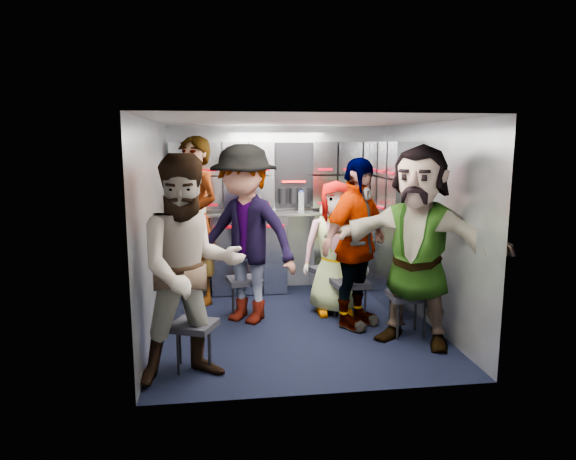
{
  "coord_description": "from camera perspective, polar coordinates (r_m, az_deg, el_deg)",
  "views": [
    {
      "loc": [
        -0.77,
        -5.07,
        1.89
      ],
      "look_at": [
        -0.03,
        0.35,
        0.96
      ],
      "focal_mm": 32.0,
      "sensor_mm": 36.0,
      "label": 1
    }
  ],
  "objects": [
    {
      "name": "bottle_left",
      "position": [
        6.36,
        -4.41,
        3.12
      ],
      "size": [
        0.06,
        0.06,
        0.27
      ],
      "primitive_type": "cylinder",
      "color": "white",
      "rests_on": "counter"
    },
    {
      "name": "attendant_standing",
      "position": [
        6.1,
        -10.27,
        0.99
      ],
      "size": [
        0.82,
        0.85,
        1.97
      ],
      "primitive_type": "imported",
      "rotation": [
        0.0,
        0.0,
        -0.87
      ],
      "color": "black",
      "rests_on": "ground"
    },
    {
      "name": "attendant_arc_c",
      "position": [
        5.69,
        5.28,
        -2.0
      ],
      "size": [
        0.76,
        0.53,
        1.48
      ],
      "primitive_type": "imported",
      "rotation": [
        0.0,
        0.0,
        -0.08
      ],
      "color": "black",
      "rests_on": "ground"
    },
    {
      "name": "cart_bank_left",
      "position": [
        5.82,
        -11.67,
        -4.39
      ],
      "size": [
        0.38,
        0.76,
        0.99
      ],
      "primitive_type": "cube",
      "color": "#90959E",
      "rests_on": "ground"
    },
    {
      "name": "bottle_mid",
      "position": [
        6.38,
        -3.11,
        2.95
      ],
      "size": [
        0.06,
        0.06,
        0.22
      ],
      "primitive_type": "cylinder",
      "color": "white",
      "rests_on": "counter"
    },
    {
      "name": "wall_left",
      "position": [
        5.18,
        -14.6,
        0.04
      ],
      "size": [
        0.04,
        3.0,
        2.1
      ],
      "primitive_type": "cube",
      "color": "gray",
      "rests_on": "ground"
    },
    {
      "name": "attendant_arc_b",
      "position": [
        5.39,
        -4.81,
        -0.51
      ],
      "size": [
        1.39,
        1.27,
        1.88
      ],
      "primitive_type": "imported",
      "rotation": [
        0.0,
        0.0,
        -0.62
      ],
      "color": "black",
      "rests_on": "ground"
    },
    {
      "name": "jump_seat_center",
      "position": [
        5.93,
        4.84,
        -4.7
      ],
      "size": [
        0.51,
        0.5,
        0.47
      ],
      "rotation": [
        0.0,
        0.0,
        0.37
      ],
      "color": "black",
      "rests_on": "ground"
    },
    {
      "name": "ceiling",
      "position": [
        5.13,
        0.93,
        12.03
      ],
      "size": [
        2.8,
        3.0,
        0.02
      ],
      "primitive_type": "cube",
      "color": "silver",
      "rests_on": "wall_back"
    },
    {
      "name": "jump_seat_mid_left",
      "position": [
        5.69,
        -4.83,
        -5.81
      ],
      "size": [
        0.41,
        0.39,
        0.42
      ],
      "rotation": [
        0.0,
        0.0,
        0.16
      ],
      "color": "black",
      "rests_on": "ground"
    },
    {
      "name": "attendant_arc_a",
      "position": [
        4.11,
        -10.79,
        -4.35
      ],
      "size": [
        1.03,
        0.9,
        1.81
      ],
      "primitive_type": "imported",
      "rotation": [
        0.0,
        0.0,
        0.27
      ],
      "color": "black",
      "rests_on": "ground"
    },
    {
      "name": "floor",
      "position": [
        5.47,
        0.87,
        -10.54
      ],
      "size": [
        3.0,
        3.0,
        0.0
      ],
      "primitive_type": "plane",
      "color": "black",
      "rests_on": "ground"
    },
    {
      "name": "attendant_arc_d",
      "position": [
        5.26,
        7.51,
        -1.54
      ],
      "size": [
        1.05,
        0.99,
        1.75
      ],
      "primitive_type": "imported",
      "rotation": [
        0.0,
        0.0,
        0.72
      ],
      "color": "black",
      "rests_on": "ground"
    },
    {
      "name": "jump_seat_near_left",
      "position": [
        4.44,
        -10.45,
        -10.64
      ],
      "size": [
        0.44,
        0.43,
        0.41
      ],
      "rotation": [
        0.0,
        0.0,
        -0.39
      ],
      "color": "black",
      "rests_on": "ground"
    },
    {
      "name": "right_cabinet",
      "position": [
        6.18,
        11.59,
        -3.51
      ],
      "size": [
        0.28,
        1.2,
        1.0
      ],
      "primitive_type": "cube",
      "color": "#90959E",
      "rests_on": "ground"
    },
    {
      "name": "cart_bank_back",
      "position": [
        6.56,
        -0.8,
        -2.59
      ],
      "size": [
        2.68,
        0.38,
        0.99
      ],
      "primitive_type": "cube",
      "color": "#90959E",
      "rests_on": "ground"
    },
    {
      "name": "red_latch_strip",
      "position": [
        6.29,
        -0.59,
        0.46
      ],
      "size": [
        2.6,
        0.02,
        0.03
      ],
      "primitive_type": "cube",
      "color": "#B10010",
      "rests_on": "cart_bank_back"
    },
    {
      "name": "wall_right",
      "position": [
        5.58,
        15.26,
        0.69
      ],
      "size": [
        0.04,
        3.0,
        2.1
      ],
      "primitive_type": "cube",
      "color": "gray",
      "rests_on": "ground"
    },
    {
      "name": "counter",
      "position": [
        6.47,
        -0.81,
        1.92
      ],
      "size": [
        2.68,
        0.42,
        0.03
      ],
      "primitive_type": "cube",
      "color": "#B2B5BA",
      "rests_on": "cart_bank_back"
    },
    {
      "name": "bottle_right",
      "position": [
        6.44,
        1.48,
        3.13
      ],
      "size": [
        0.07,
        0.07,
        0.25
      ],
      "primitive_type": "cylinder",
      "color": "white",
      "rests_on": "counter"
    },
    {
      "name": "jump_seat_mid_right",
      "position": [
        5.54,
        6.91,
        -6.1
      ],
      "size": [
        0.4,
        0.38,
        0.44
      ],
      "rotation": [
        0.0,
        0.0,
        0.09
      ],
      "color": "black",
      "rests_on": "ground"
    },
    {
      "name": "locker_bank_right",
      "position": [
        6.13,
        11.6,
        5.75
      ],
      "size": [
        0.28,
        1.0,
        0.82
      ],
      "primitive_type": "cube",
      "color": "#90959E",
      "rests_on": "wall_right"
    },
    {
      "name": "cup_left",
      "position": [
        6.36,
        -10.6,
        2.17
      ],
      "size": [
        0.07,
        0.07,
        0.09
      ],
      "primitive_type": "cylinder",
      "color": "#CEB791",
      "rests_on": "counter"
    },
    {
      "name": "wall_back",
      "position": [
        6.67,
        -1.03,
        2.46
      ],
      "size": [
        2.8,
        0.04,
        2.1
      ],
      "primitive_type": "cube",
      "color": "gray",
      "rests_on": "ground"
    },
    {
      "name": "coffee_niche",
      "position": [
        6.56,
        0.62,
        6.03
      ],
      "size": [
        0.46,
        0.16,
        0.84
      ],
      "primitive_type": null,
      "color": "black",
      "rests_on": "wall_back"
    },
    {
      "name": "cup_right",
      "position": [
        6.49,
        3.9,
        2.45
      ],
      "size": [
        0.08,
        0.08,
        0.09
      ],
      "primitive_type": "cylinder",
      "color": "#CEB791",
      "rests_on": "counter"
    },
    {
      "name": "jump_seat_near_right",
      "position": [
        5.22,
        13.16,
        -7.37
      ],
      "size": [
        0.38,
        0.37,
        0.43
      ],
      "rotation": [
        0.0,
        0.0,
        -0.05
      ],
      "color": "black",
      "rests_on": "ground"
    },
    {
      "name": "locker_bank_back",
      "position": [
        6.48,
        -0.89,
        6.16
      ],
      "size": [
        2.68,
        0.28,
        0.82
      ],
      "primitive_type": "cube",
      "color": "#90959E",
      "rests_on": "wall_back"
    },
    {
      "name": "attendant_arc_e",
      "position": [
        4.92,
        14.15,
        -1.74
      ],
      "size": [
        1.72,
        1.5,
        1.88
      ],
      "primitive_type": "imported",
      "rotation": [
        0.0,
        0.0,
        -0.66
      ],
      "color": "black",
      "rests_on": "ground"
    }
  ]
}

